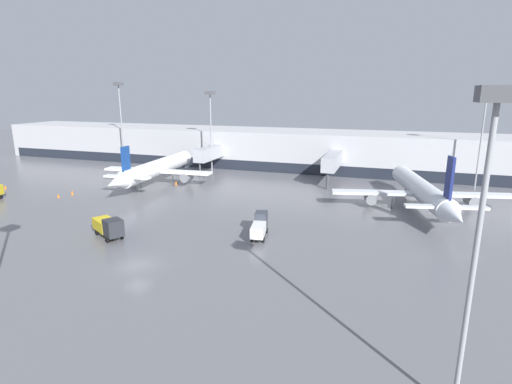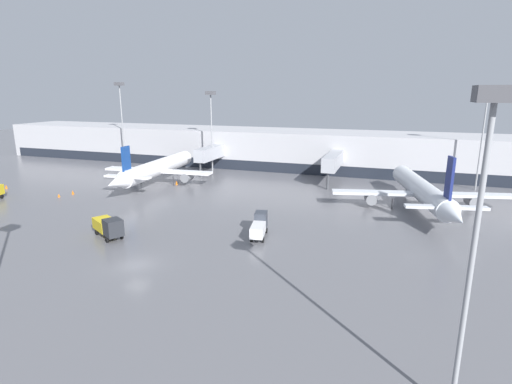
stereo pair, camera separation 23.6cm
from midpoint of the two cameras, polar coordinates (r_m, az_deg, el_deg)
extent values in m
plane|color=slate|center=(45.59, -16.85, -9.96)|extent=(320.00, 320.00, 0.00)
cube|color=#B2B2B7|center=(99.60, 4.12, 6.18)|extent=(160.00, 16.00, 9.00)
cube|color=#1E232D|center=(92.47, 2.79, 3.52)|extent=(156.80, 0.10, 2.40)
cube|color=#A8AAB2|center=(91.97, -6.78, 5.53)|extent=(2.60, 10.94, 2.80)
cylinder|color=#3F4247|center=(88.17, -8.09, 3.14)|extent=(0.44, 0.44, 3.20)
cube|color=#A8AAB2|center=(82.72, 10.82, 4.43)|extent=(2.60, 13.16, 2.80)
cylinder|color=#3F4247|center=(77.46, 10.07, 1.55)|extent=(0.44, 0.44, 3.20)
cylinder|color=silver|center=(69.07, 22.32, 0.41)|extent=(8.73, 25.05, 3.18)
cone|color=silver|center=(82.52, 19.64, 2.74)|extent=(3.73, 4.09, 3.02)
cone|color=silver|center=(55.45, 26.50, -3.20)|extent=(3.86, 5.29, 2.86)
cube|color=silver|center=(68.63, 22.42, -0.23)|extent=(27.71, 8.48, 0.44)
cube|color=silver|center=(58.41, 25.41, -1.93)|extent=(10.62, 3.61, 0.35)
cube|color=navy|center=(57.60, 25.79, 1.59)|extent=(0.81, 2.05, 6.08)
cylinder|color=slate|center=(67.04, 15.93, -0.86)|extent=(2.26, 2.80, 1.75)
cylinder|color=slate|center=(71.49, 28.36, -1.12)|extent=(2.26, 2.80, 1.75)
cylinder|color=#2D2D33|center=(77.17, 20.54, 0.21)|extent=(0.20, 0.20, 1.62)
cylinder|color=#2D2D33|center=(67.29, 18.79, -1.59)|extent=(0.20, 0.20, 1.62)
cylinder|color=#2D2D33|center=(69.86, 25.95, -1.71)|extent=(0.20, 0.20, 1.62)
cylinder|color=white|center=(83.49, -13.81, 3.47)|extent=(5.05, 25.13, 3.18)
cone|color=white|center=(96.05, -9.81, 5.01)|extent=(3.28, 3.72, 3.02)
cone|color=white|center=(71.04, -19.45, 1.25)|extent=(3.22, 4.98, 2.87)
cube|color=white|center=(83.06, -13.99, 2.95)|extent=(22.89, 4.24, 0.44)
cube|color=white|center=(73.73, -18.02, 2.06)|extent=(8.73, 2.07, 0.35)
cube|color=navy|center=(73.20, -18.20, 4.37)|extent=(0.53, 2.30, 4.75)
cylinder|color=slate|center=(86.44, -17.67, 2.48)|extent=(1.96, 2.91, 1.75)
cylinder|color=slate|center=(80.43, -9.95, 2.11)|extent=(1.96, 2.91, 1.75)
cylinder|color=#2D2D33|center=(91.00, -11.32, 2.93)|extent=(0.20, 0.20, 1.89)
cylinder|color=#2D2D33|center=(84.66, -16.29, 1.81)|extent=(0.20, 0.20, 1.89)
cylinder|color=#2D2D33|center=(81.20, -11.86, 1.57)|extent=(0.20, 0.20, 1.89)
cube|color=silver|center=(50.07, 0.19, -5.46)|extent=(2.22, 3.71, 1.32)
cube|color=#333842|center=(52.56, 0.62, -4.02)|extent=(1.90, 2.37, 2.16)
cylinder|color=black|center=(53.19, -0.15, -5.42)|extent=(0.38, 0.73, 0.70)
cylinder|color=black|center=(53.01, 1.40, -5.50)|extent=(0.38, 0.73, 0.70)
cylinder|color=black|center=(49.95, -0.74, -6.75)|extent=(0.38, 0.73, 0.70)
cylinder|color=black|center=(49.76, 0.92, -6.83)|extent=(0.38, 0.73, 0.70)
cylinder|color=black|center=(82.83, -32.71, -0.58)|extent=(0.43, 0.74, 0.70)
cube|color=gold|center=(55.61, -20.88, -4.36)|extent=(4.16, 3.61, 1.41)
cube|color=#26282D|center=(52.89, -19.82, -4.82)|extent=(2.90, 2.81, 2.07)
cylinder|color=black|center=(53.56, -18.74, -6.06)|extent=(0.73, 0.57, 0.70)
cylinder|color=black|center=(52.97, -20.60, -6.45)|extent=(0.73, 0.57, 0.70)
cylinder|color=black|center=(56.80, -20.14, -5.03)|extent=(0.73, 0.57, 0.70)
cylinder|color=black|center=(56.24, -21.90, -5.38)|extent=(0.73, 0.57, 0.70)
cone|color=orange|center=(90.83, -32.26, 0.62)|extent=(0.46, 0.46, 0.75)
cone|color=orange|center=(79.98, -24.85, -0.06)|extent=(0.45, 0.45, 0.76)
cone|color=orange|center=(81.97, -11.43, 1.31)|extent=(0.51, 0.51, 0.78)
cone|color=orange|center=(78.97, -26.48, -0.47)|extent=(0.45, 0.45, 0.59)
cylinder|color=gray|center=(92.11, -6.51, 8.17)|extent=(0.30, 0.30, 17.54)
cube|color=#4C4C51|center=(91.63, -6.68, 13.88)|extent=(1.80, 1.80, 0.80)
cylinder|color=gray|center=(85.55, 29.39, 6.30)|extent=(0.30, 0.30, 18.40)
cube|color=#4C4C51|center=(85.09, 30.18, 12.70)|extent=(1.80, 1.80, 0.80)
cylinder|color=gray|center=(107.64, -18.71, 8.94)|extent=(0.30, 0.30, 19.70)
cube|color=#4C4C51|center=(107.34, -19.15, 14.39)|extent=(1.80, 1.80, 0.80)
cylinder|color=gray|center=(24.40, 28.30, -10.08)|extent=(0.30, 0.30, 17.62)
cube|color=#4C4C51|center=(22.57, 31.06, 11.92)|extent=(1.80, 1.80, 0.80)
camera|label=1|loc=(0.12, -90.11, -0.03)|focal=28.00mm
camera|label=2|loc=(0.12, 89.89, 0.03)|focal=28.00mm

